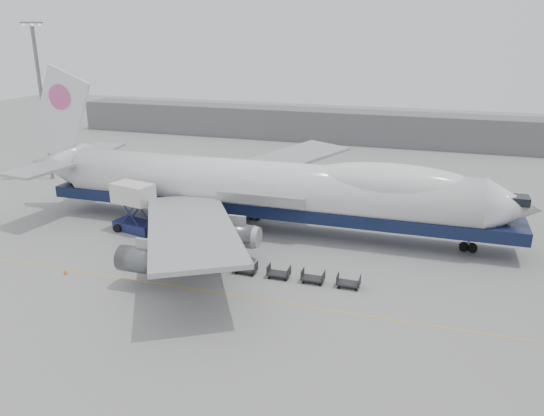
% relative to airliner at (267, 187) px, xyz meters
% --- Properties ---
extents(ground, '(260.00, 260.00, 0.00)m').
position_rel_airliner_xyz_m(ground, '(-0.64, -12.00, -5.62)').
color(ground, gray).
rests_on(ground, ground).
extents(apron_line, '(60.00, 0.15, 0.01)m').
position_rel_airliner_xyz_m(apron_line, '(-0.64, -18.00, -5.62)').
color(apron_line, gold).
rests_on(apron_line, ground).
extents(hangar, '(110.00, 8.00, 7.00)m').
position_rel_airliner_xyz_m(hangar, '(-10.64, 58.00, -2.12)').
color(hangar, slate).
rests_on(hangar, ground).
extents(floodlight_mast, '(2.40, 2.40, 25.43)m').
position_rel_airliner_xyz_m(floodlight_mast, '(-42.64, 12.00, 8.64)').
color(floodlight_mast, slate).
rests_on(floodlight_mast, ground).
extents(airliner, '(67.00, 55.30, 19.98)m').
position_rel_airliner_xyz_m(airliner, '(0.00, 0.00, 0.00)').
color(airliner, white).
rests_on(airliner, ground).
extents(catering_truck, '(6.01, 4.70, 6.22)m').
position_rel_airliner_xyz_m(catering_truck, '(-15.71, -5.57, -2.16)').
color(catering_truck, navy).
rests_on(catering_truck, ground).
extents(traffic_cone, '(0.39, 0.39, 0.57)m').
position_rel_airliner_xyz_m(traffic_cone, '(-16.03, -18.99, -5.35)').
color(traffic_cone, orange).
rests_on(traffic_cone, ground).
extents(dolly_0, '(2.30, 1.35, 1.30)m').
position_rel_airliner_xyz_m(dolly_0, '(-8.92, -13.00, -5.09)').
color(dolly_0, '#2D2D30').
rests_on(dolly_0, ground).
extents(dolly_1, '(2.30, 1.35, 1.30)m').
position_rel_airliner_xyz_m(dolly_1, '(-5.31, -13.00, -5.09)').
color(dolly_1, '#2D2D30').
rests_on(dolly_1, ground).
extents(dolly_2, '(2.30, 1.35, 1.30)m').
position_rel_airliner_xyz_m(dolly_2, '(-1.70, -13.00, -5.09)').
color(dolly_2, '#2D2D30').
rests_on(dolly_2, ground).
extents(dolly_3, '(2.30, 1.35, 1.30)m').
position_rel_airliner_xyz_m(dolly_3, '(1.90, -13.00, -5.09)').
color(dolly_3, '#2D2D30').
rests_on(dolly_3, ground).
extents(dolly_4, '(2.30, 1.35, 1.30)m').
position_rel_airliner_xyz_m(dolly_4, '(5.51, -13.00, -5.09)').
color(dolly_4, '#2D2D30').
rests_on(dolly_4, ground).
extents(dolly_5, '(2.30, 1.35, 1.30)m').
position_rel_airliner_xyz_m(dolly_5, '(9.12, -13.00, -5.09)').
color(dolly_5, '#2D2D30').
rests_on(dolly_5, ground).
extents(dolly_6, '(2.30, 1.35, 1.30)m').
position_rel_airliner_xyz_m(dolly_6, '(12.73, -13.00, -5.09)').
color(dolly_6, '#2D2D30').
rests_on(dolly_6, ground).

